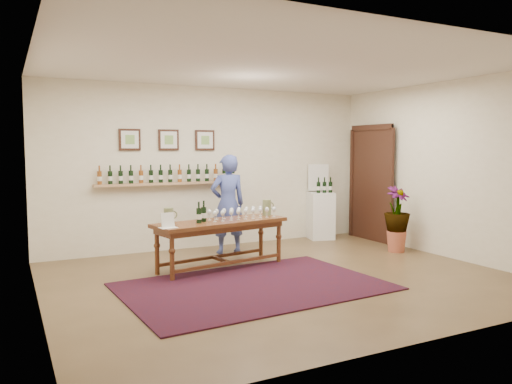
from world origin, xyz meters
name	(u,v)px	position (x,y,z in m)	size (l,w,h in m)	color
ground	(283,278)	(0.00, 0.00, 0.00)	(6.00, 6.00, 0.00)	#503B23
room_shell	(332,182)	(2.11, 1.86, 1.12)	(6.00, 6.00, 6.00)	#ECE3C8
rug	(254,286)	(-0.54, -0.21, 0.01)	(3.20, 2.14, 0.02)	#4C0D0D
tasting_table	(221,228)	(-0.53, 0.89, 0.60)	(2.05, 0.95, 0.70)	#492012
table_glasses	(239,213)	(-0.21, 0.95, 0.78)	(1.17, 0.27, 0.16)	silver
table_bottles	(201,212)	(-0.84, 0.84, 0.85)	(0.29, 0.16, 0.31)	black
pitcher_left	(169,217)	(-1.33, 0.78, 0.82)	(0.15, 0.15, 0.24)	olive
pitcher_right	(267,207)	(0.33, 1.09, 0.82)	(0.16, 0.16, 0.25)	olive
menu_card	(168,220)	(-1.40, 0.60, 0.80)	(0.22, 0.16, 0.20)	silver
display_pedestal	(321,216)	(2.11, 2.23, 0.45)	(0.45, 0.45, 0.89)	white
pedestal_bottles	(324,185)	(2.14, 2.15, 1.05)	(0.30, 0.08, 0.30)	black
info_sign	(318,177)	(2.16, 2.39, 1.18)	(0.41, 0.02, 0.56)	silver
potted_plant	(397,219)	(2.56, 0.63, 0.56)	(0.57, 0.57, 0.95)	#B2563B
person	(228,204)	(0.00, 1.83, 0.82)	(0.60, 0.39, 1.64)	#3E4C93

